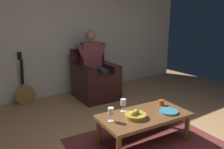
# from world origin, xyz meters

# --- Properties ---
(wall_back) EXTENTS (6.55, 0.06, 2.63)m
(wall_back) POSITION_xyz_m (0.00, -2.97, 1.32)
(wall_back) COLOR silver
(wall_back) RESTS_ON ground
(rug) EXTENTS (1.92, 1.32, 0.01)m
(rug) POSITION_xyz_m (-0.20, -0.53, 0.00)
(rug) COLOR maroon
(rug) RESTS_ON ground
(armchair) EXTENTS (0.77, 0.87, 0.96)m
(armchair) POSITION_xyz_m (-0.54, -2.36, 0.35)
(armchair) COLOR black
(armchair) RESTS_ON ground
(person_seated) EXTENTS (0.66, 0.56, 1.34)m
(person_seated) POSITION_xyz_m (-0.55, -2.41, 0.73)
(person_seated) COLOR brown
(person_seated) RESTS_ON ground
(coffee_table) EXTENTS (1.17, 0.67, 0.39)m
(coffee_table) POSITION_xyz_m (-0.20, -0.53, 0.34)
(coffee_table) COLOR brown
(coffee_table) RESTS_ON ground
(guitar) EXTENTS (0.36, 0.27, 0.97)m
(guitar) POSITION_xyz_m (0.72, -2.77, 0.22)
(guitar) COLOR #AA8142
(guitar) RESTS_ON ground
(wine_glass_near) EXTENTS (0.07, 0.07, 0.17)m
(wine_glass_near) POSITION_xyz_m (-0.03, -0.74, 0.51)
(wine_glass_near) COLOR silver
(wine_glass_near) RESTS_ON coffee_table
(wine_glass_far) EXTENTS (0.07, 0.07, 0.17)m
(wine_glass_far) POSITION_xyz_m (0.25, -0.60, 0.50)
(wine_glass_far) COLOR silver
(wine_glass_far) RESTS_ON coffee_table
(fruit_bowl) EXTENTS (0.26, 0.26, 0.11)m
(fruit_bowl) POSITION_xyz_m (-0.05, -0.51, 0.42)
(fruit_bowl) COLOR olive
(fruit_bowl) RESTS_ON coffee_table
(decorative_dish) EXTENTS (0.23, 0.23, 0.02)m
(decorative_dish) POSITION_xyz_m (-0.50, -0.39, 0.40)
(decorative_dish) COLOR teal
(decorative_dish) RESTS_ON coffee_table
(candle_jar) EXTENTS (0.07, 0.07, 0.07)m
(candle_jar) POSITION_xyz_m (-0.60, -0.63, 0.43)
(candle_jar) COLOR #AA5320
(candle_jar) RESTS_ON coffee_table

